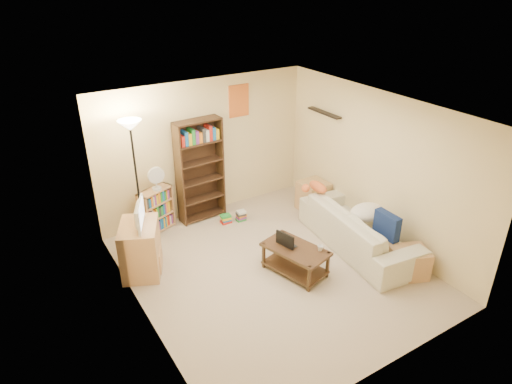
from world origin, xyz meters
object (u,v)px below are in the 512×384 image
television (136,215)px  floor_lamp (133,148)px  tall_bookshelf (200,168)px  end_cabinet (409,263)px  sofa (359,229)px  mug (320,248)px  coffee_table (295,256)px  short_bookshelf (156,210)px  desk_fan (156,178)px  tabby_cat (316,187)px  laptop (291,243)px  tv_stand (141,249)px  side_table (313,196)px

television → floor_lamp: (0.29, 0.76, 0.72)m
tall_bookshelf → end_cabinet: tall_bookshelf is taller
sofa → mug: 1.07m
coffee_table → short_bookshelf: 2.62m
floor_lamp → end_cabinet: (3.06, -2.96, -1.48)m
mug → floor_lamp: floor_lamp is taller
desk_fan → floor_lamp: bearing=-150.9°
end_cabinet → short_bookshelf: bearing=130.2°
tabby_cat → mug: size_ratio=5.68×
mug → end_cabinet: bearing=-31.9°
desk_fan → floor_lamp: floor_lamp is taller
tall_bookshelf → laptop: bearing=-81.0°
tv_stand → tall_bookshelf: 1.91m
end_cabinet → coffee_table: bearing=145.8°
sofa → desk_fan: bearing=56.1°
tall_bookshelf → desk_fan: 0.83m
tall_bookshelf → short_bookshelf: (-0.87, 0.00, -0.59)m
mug → tall_bookshelf: 2.66m
sofa → short_bookshelf: short_bookshelf is taller
laptop → desk_fan: 2.51m
tabby_cat → laptop: 1.40m
tv_stand → sofa: bearing=3.9°
tabby_cat → tv_stand: size_ratio=0.67×
television → desk_fan: desk_fan is taller
sofa → mug: bearing=111.1°
coffee_table → television: 2.42m
coffee_table → television: television is taller
tabby_cat → tv_stand: bearing=174.3°
desk_fan → side_table: (2.74, -0.79, -0.74)m
floor_lamp → tall_bookshelf: bearing=12.0°
sofa → floor_lamp: size_ratio=1.12×
tall_bookshelf → floor_lamp: 1.43m
tv_stand → desk_fan: size_ratio=1.91×
laptop → coffee_table: bearing=172.6°
coffee_table → desk_fan: (-1.27, 2.22, 0.74)m
tv_stand → laptop: bearing=-4.9°
coffee_table → television: bearing=131.7°
mug → short_bookshelf: short_bookshelf is taller
tv_stand → side_table: (3.42, 0.19, -0.12)m
television → tabby_cat: bearing=-71.2°
laptop → mug: bearing=-150.6°
laptop → tall_bookshelf: (-0.46, 2.12, 0.54)m
short_bookshelf → tabby_cat: bearing=-50.7°
tabby_cat → laptop: size_ratio=1.71×
sofa → tv_stand: tv_stand is taller
tv_stand → television: (-0.00, 0.00, 0.59)m
sofa → end_cabinet: sofa is taller
television → side_table: television is taller
sofa → mug: (-1.03, -0.27, 0.14)m
television → floor_lamp: size_ratio=0.29×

